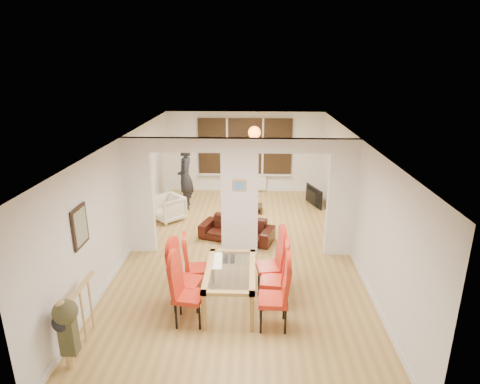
# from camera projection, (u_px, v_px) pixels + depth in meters

# --- Properties ---
(floor) EXTENTS (5.00, 9.00, 0.01)m
(floor) POSITION_uv_depth(u_px,v_px,m) (240.00, 251.00, 9.11)
(floor) COLOR #B18947
(floor) RESTS_ON ground
(room_walls) EXTENTS (5.00, 9.00, 2.60)m
(room_walls) POSITION_uv_depth(u_px,v_px,m) (240.00, 197.00, 8.70)
(room_walls) COLOR silver
(room_walls) RESTS_ON floor
(divider_wall) EXTENTS (5.00, 0.18, 2.60)m
(divider_wall) POSITION_uv_depth(u_px,v_px,m) (240.00, 197.00, 8.70)
(divider_wall) COLOR white
(divider_wall) RESTS_ON floor
(bay_window_blinds) EXTENTS (3.00, 0.08, 1.80)m
(bay_window_blinds) POSITION_uv_depth(u_px,v_px,m) (245.00, 146.00, 12.85)
(bay_window_blinds) COLOR black
(bay_window_blinds) RESTS_ON room_walls
(radiator) EXTENTS (1.40, 0.08, 0.50)m
(radiator) POSITION_uv_depth(u_px,v_px,m) (245.00, 183.00, 13.19)
(radiator) COLOR white
(radiator) RESTS_ON floor
(pendant_light) EXTENTS (0.36, 0.36, 0.36)m
(pendant_light) POSITION_uv_depth(u_px,v_px,m) (254.00, 132.00, 11.56)
(pendant_light) COLOR orange
(pendant_light) RESTS_ON room_walls
(stair_newel) EXTENTS (0.40, 1.20, 1.10)m
(stair_newel) POSITION_uv_depth(u_px,v_px,m) (81.00, 313.00, 5.98)
(stair_newel) COLOR tan
(stair_newel) RESTS_ON floor
(wall_poster) EXTENTS (0.04, 0.52, 0.67)m
(wall_poster) POSITION_uv_depth(u_px,v_px,m) (80.00, 227.00, 6.42)
(wall_poster) COLOR gray
(wall_poster) RESTS_ON room_walls
(pillar_photo) EXTENTS (0.30, 0.03, 0.25)m
(pillar_photo) POSITION_uv_depth(u_px,v_px,m) (239.00, 186.00, 8.51)
(pillar_photo) COLOR #4C8CD8
(pillar_photo) RESTS_ON divider_wall
(dining_table) EXTENTS (0.86, 1.52, 0.71)m
(dining_table) POSITION_uv_depth(u_px,v_px,m) (231.00, 287.00, 7.01)
(dining_table) COLOR #AC833F
(dining_table) RESTS_ON floor
(dining_chair_la) EXTENTS (0.53, 0.53, 1.14)m
(dining_chair_la) POSITION_uv_depth(u_px,v_px,m) (189.00, 292.00, 6.49)
(dining_chair_la) COLOR #B52312
(dining_chair_la) RESTS_ON floor
(dining_chair_lb) EXTENTS (0.56, 0.56, 1.16)m
(dining_chair_lb) POSITION_uv_depth(u_px,v_px,m) (187.00, 277.00, 6.90)
(dining_chair_lb) COLOR #B52312
(dining_chair_lb) RESTS_ON floor
(dining_chair_lc) EXTENTS (0.48, 0.48, 1.03)m
(dining_chair_lc) POSITION_uv_depth(u_px,v_px,m) (196.00, 265.00, 7.44)
(dining_chair_lc) COLOR #B52312
(dining_chair_lc) RESTS_ON floor
(dining_chair_ra) EXTENTS (0.48, 0.48, 1.16)m
(dining_chair_ra) POSITION_uv_depth(u_px,v_px,m) (273.00, 295.00, 6.38)
(dining_chair_ra) COLOR #B52312
(dining_chair_ra) RESTS_ON floor
(dining_chair_rb) EXTENTS (0.49, 0.49, 1.12)m
(dining_chair_rb) POSITION_uv_depth(u_px,v_px,m) (274.00, 277.00, 6.95)
(dining_chair_rb) COLOR #B52312
(dining_chair_rb) RESTS_ON floor
(dining_chair_rc) EXTENTS (0.54, 0.54, 1.16)m
(dining_chair_rc) POSITION_uv_depth(u_px,v_px,m) (270.00, 263.00, 7.39)
(dining_chair_rc) COLOR #B52312
(dining_chair_rc) RESTS_ON floor
(sofa) EXTENTS (1.88, 1.19, 0.51)m
(sofa) POSITION_uv_depth(u_px,v_px,m) (237.00, 229.00, 9.65)
(sofa) COLOR black
(sofa) RESTS_ON floor
(armchair) EXTENTS (1.04, 1.04, 0.68)m
(armchair) POSITION_uv_depth(u_px,v_px,m) (168.00, 208.00, 10.80)
(armchair) COLOR beige
(armchair) RESTS_ON floor
(person) EXTENTS (0.74, 0.55, 1.87)m
(person) POSITION_uv_depth(u_px,v_px,m) (185.00, 177.00, 11.53)
(person) COLOR black
(person) RESTS_ON floor
(television) EXTENTS (0.97, 0.44, 0.56)m
(television) POSITION_uv_depth(u_px,v_px,m) (311.00, 196.00, 11.91)
(television) COLOR black
(television) RESTS_ON floor
(coffee_table) EXTENTS (0.99, 0.70, 0.21)m
(coffee_table) POSITION_uv_depth(u_px,v_px,m) (247.00, 209.00, 11.44)
(coffee_table) COLOR #322011
(coffee_table) RESTS_ON floor
(bottle) EXTENTS (0.08, 0.08, 0.30)m
(bottle) POSITION_uv_depth(u_px,v_px,m) (242.00, 202.00, 11.25)
(bottle) COLOR #143F19
(bottle) RESTS_ON coffee_table
(bowl) EXTENTS (0.21, 0.21, 0.05)m
(bowl) POSITION_uv_depth(u_px,v_px,m) (247.00, 203.00, 11.51)
(bowl) COLOR #322011
(bowl) RESTS_ON coffee_table
(shoes) EXTENTS (0.24, 0.26, 0.10)m
(shoes) POSITION_uv_depth(u_px,v_px,m) (229.00, 259.00, 8.65)
(shoes) COLOR black
(shoes) RESTS_ON floor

